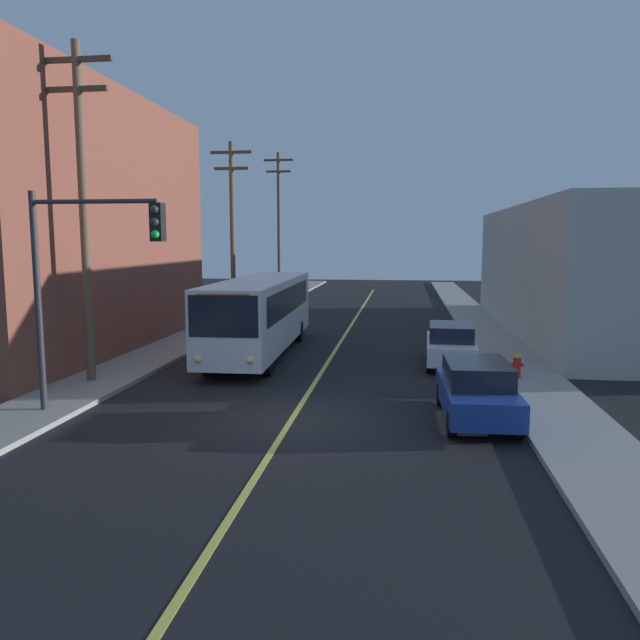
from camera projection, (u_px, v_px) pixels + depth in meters
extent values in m
plane|color=black|center=(292.00, 419.00, 16.73)|extent=(120.00, 120.00, 0.00)
cube|color=gray|center=(173.00, 348.00, 27.52)|extent=(2.50, 90.00, 0.15)
cube|color=gray|center=(507.00, 356.00, 25.57)|extent=(2.50, 90.00, 0.15)
cube|color=#D8CC4C|center=(345.00, 335.00, 31.47)|extent=(0.16, 60.00, 0.01)
cube|color=brown|center=(25.00, 224.00, 26.89)|extent=(10.00, 17.62, 11.06)
cube|color=black|center=(136.00, 315.00, 26.73)|extent=(0.06, 12.34, 1.30)
cube|color=black|center=(134.00, 241.00, 26.31)|extent=(0.06, 12.34, 1.30)
cube|color=black|center=(131.00, 165.00, 25.90)|extent=(0.06, 12.34, 1.30)
cube|color=#B2B2A8|center=(628.00, 270.00, 31.94)|extent=(12.00, 23.54, 6.58)
cube|color=black|center=(509.00, 301.00, 32.96)|extent=(0.06, 16.48, 1.30)
cube|color=black|center=(511.00, 241.00, 32.55)|extent=(0.06, 16.48, 1.30)
cube|color=silver|center=(261.00, 312.00, 26.18)|extent=(2.86, 12.06, 2.75)
cube|color=black|center=(223.00, 316.00, 20.22)|extent=(2.35, 0.14, 1.40)
cube|color=black|center=(284.00, 287.00, 31.99)|extent=(2.30, 0.14, 1.10)
cube|color=black|center=(232.00, 299.00, 26.25)|extent=(0.32, 10.20, 1.10)
cube|color=black|center=(290.00, 300.00, 25.98)|extent=(0.32, 10.20, 1.10)
cube|color=orange|center=(223.00, 298.00, 20.15)|extent=(1.79, 0.11, 0.30)
sphere|color=#F9D872|center=(198.00, 359.00, 20.46)|extent=(0.24, 0.24, 0.24)
sphere|color=#F9D872|center=(250.00, 361.00, 20.27)|extent=(0.24, 0.24, 0.24)
cylinder|color=black|center=(207.00, 361.00, 22.33)|extent=(0.33, 1.01, 1.00)
cylinder|color=black|center=(268.00, 362.00, 22.09)|extent=(0.33, 1.01, 1.00)
cylinder|color=black|center=(253.00, 330.00, 29.92)|extent=(0.33, 1.01, 1.00)
cylinder|color=black|center=(299.00, 331.00, 29.68)|extent=(0.33, 1.01, 1.00)
cube|color=navy|center=(476.00, 396.00, 16.56)|extent=(1.94, 4.46, 0.70)
cube|color=black|center=(477.00, 372.00, 16.48)|extent=(1.70, 2.51, 0.60)
cylinder|color=black|center=(452.00, 424.00, 15.21)|extent=(0.24, 0.65, 0.64)
cylinder|color=black|center=(518.00, 426.00, 15.04)|extent=(0.24, 0.65, 0.64)
cylinder|color=black|center=(441.00, 394.00, 18.17)|extent=(0.24, 0.65, 0.64)
cylinder|color=black|center=(496.00, 396.00, 18.00)|extent=(0.24, 0.65, 0.64)
cube|color=silver|center=(450.00, 349.00, 23.85)|extent=(1.96, 4.46, 0.70)
cube|color=black|center=(451.00, 332.00, 23.76)|extent=(1.71, 2.52, 0.60)
cylinder|color=black|center=(429.00, 364.00, 22.56)|extent=(0.24, 0.65, 0.64)
cylinder|color=black|center=(474.00, 366.00, 22.29)|extent=(0.24, 0.65, 0.64)
cylinder|color=black|center=(429.00, 350.00, 25.49)|extent=(0.24, 0.65, 0.64)
cylinder|color=black|center=(469.00, 351.00, 25.22)|extent=(0.24, 0.65, 0.64)
cylinder|color=brown|center=(84.00, 216.00, 20.12)|extent=(0.28, 0.28, 10.97)
cube|color=#4C3D2D|center=(76.00, 59.00, 19.50)|extent=(2.40, 0.16, 0.16)
cube|color=#4C3D2D|center=(78.00, 89.00, 19.61)|extent=(2.00, 0.16, 0.16)
cylinder|color=brown|center=(232.00, 233.00, 35.54)|extent=(0.28, 0.28, 10.25)
cube|color=#4C3D2D|center=(231.00, 152.00, 34.96)|extent=(2.40, 0.16, 0.16)
cube|color=#4C3D2D|center=(231.00, 168.00, 35.08)|extent=(2.00, 0.16, 0.16)
cylinder|color=brown|center=(279.00, 226.00, 50.24)|extent=(0.28, 0.28, 11.71)
cube|color=#4C3D2D|center=(278.00, 160.00, 49.57)|extent=(2.40, 0.16, 0.16)
cube|color=#4C3D2D|center=(278.00, 171.00, 49.69)|extent=(2.00, 0.16, 0.16)
cylinder|color=#2D2D33|center=(38.00, 302.00, 16.82)|extent=(0.18, 0.18, 6.00)
cylinder|color=#2D2D33|center=(94.00, 201.00, 16.24)|extent=(3.50, 0.12, 0.12)
cube|color=black|center=(158.00, 222.00, 16.07)|extent=(0.32, 0.36, 1.00)
sphere|color=#2D2D2D|center=(154.00, 209.00, 15.84)|extent=(0.22, 0.22, 0.22)
sphere|color=#2D2D2D|center=(155.00, 222.00, 15.88)|extent=(0.22, 0.22, 0.22)
sphere|color=green|center=(155.00, 235.00, 15.93)|extent=(0.22, 0.22, 0.22)
cylinder|color=red|center=(517.00, 368.00, 21.11)|extent=(0.26, 0.26, 0.70)
sphere|color=gold|center=(517.00, 357.00, 21.06)|extent=(0.24, 0.24, 0.24)
cylinder|color=red|center=(512.00, 365.00, 21.12)|extent=(0.12, 0.10, 0.10)
cylinder|color=red|center=(522.00, 365.00, 21.08)|extent=(0.12, 0.10, 0.10)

